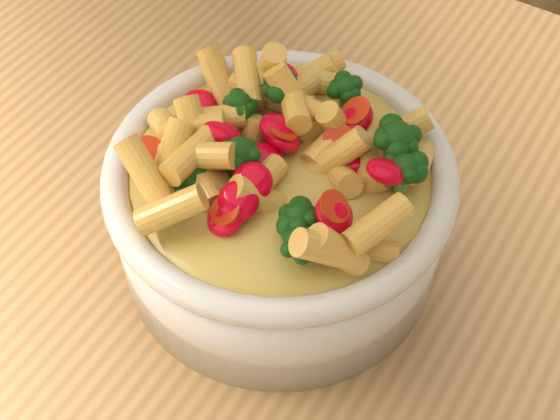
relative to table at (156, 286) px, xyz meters
The scene contains 3 objects.
table is the anchor object (origin of this frame).
serving_bowl 0.19m from the table, 13.06° to the left, with size 0.23×0.23×0.10m.
pasta_salad 0.24m from the table, 13.06° to the left, with size 0.18×0.18×0.04m.
Camera 1 is at (0.29, -0.25, 1.36)m, focal length 50.00 mm.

